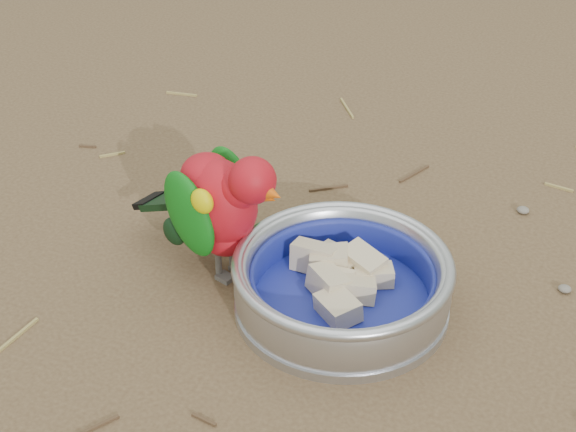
% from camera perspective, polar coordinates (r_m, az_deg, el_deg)
% --- Properties ---
extents(ground, '(60.00, 60.00, 0.00)m').
position_cam_1_polar(ground, '(0.90, 1.63, -6.14)').
color(ground, brown).
extents(food_bowl, '(0.22, 0.22, 0.02)m').
position_cam_1_polar(food_bowl, '(0.90, 3.47, -5.61)').
color(food_bowl, '#B2B2BA').
rests_on(food_bowl, ground).
extents(bowl_wall, '(0.22, 0.22, 0.04)m').
position_cam_1_polar(bowl_wall, '(0.88, 3.54, -4.10)').
color(bowl_wall, '#B2B2BA').
rests_on(bowl_wall, food_bowl).
extents(fruit_wedges, '(0.13, 0.13, 0.03)m').
position_cam_1_polar(fruit_wedges, '(0.89, 3.52, -4.46)').
color(fruit_wedges, '#CCB791').
rests_on(fruit_wedges, food_bowl).
extents(lory_parrot, '(0.20, 0.14, 0.15)m').
position_cam_1_polar(lory_parrot, '(0.91, -4.38, 0.21)').
color(lory_parrot, '#A90E18').
rests_on(lory_parrot, ground).
extents(ground_debris, '(0.90, 0.80, 0.01)m').
position_cam_1_polar(ground_debris, '(0.92, 0.79, -4.77)').
color(ground_debris, olive).
rests_on(ground_debris, ground).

